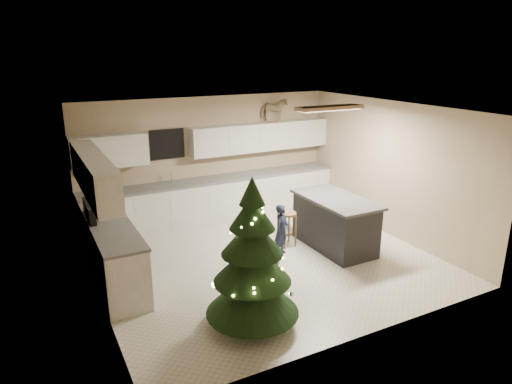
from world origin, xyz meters
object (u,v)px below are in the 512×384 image
at_px(christmas_tree, 252,267).
at_px(rocking_horse, 274,110).
at_px(toddler, 282,230).
at_px(bar_stool, 287,221).
at_px(island, 335,222).

bearing_deg(christmas_tree, rocking_horse, 57.11).
bearing_deg(toddler, christmas_tree, -165.35).
distance_m(christmas_tree, rocking_horse, 4.89).
bearing_deg(christmas_tree, bar_stool, 48.90).
bearing_deg(toddler, rocking_horse, 29.07).
xyz_separation_m(bar_stool, toddler, (-0.28, -0.28, -0.03)).
bearing_deg(rocking_horse, island, -161.55).
height_order(island, bar_stool, island).
height_order(bar_stool, christmas_tree, christmas_tree).
xyz_separation_m(christmas_tree, rocking_horse, (2.54, 3.92, 1.43)).
height_order(christmas_tree, toddler, christmas_tree).
relative_size(island, bar_stool, 2.61).
xyz_separation_m(toddler, rocking_horse, (1.08, 2.22, 1.80)).
xyz_separation_m(bar_stool, christmas_tree, (-1.73, -1.99, 0.35)).
bearing_deg(island, toddler, 170.23).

